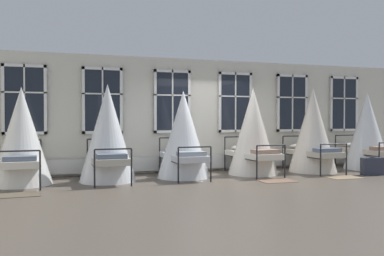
% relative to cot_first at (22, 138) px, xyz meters
% --- Properties ---
extents(ground, '(25.93, 25.93, 0.00)m').
position_rel_cot_first_xyz_m(ground, '(4.58, -0.34, -1.02)').
color(ground, brown).
extents(back_wall_with_windows, '(13.97, 0.10, 3.04)m').
position_rel_cot_first_xyz_m(back_wall_with_windows, '(4.58, 1.11, 0.50)').
color(back_wall_with_windows, beige).
rests_on(back_wall_with_windows, ground).
extents(window_bank, '(10.15, 0.10, 2.65)m').
position_rel_cot_first_xyz_m(window_bank, '(4.58, 0.99, 0.03)').
color(window_bank, black).
rests_on(window_bank, ground).
extents(cot_first, '(1.28, 1.84, 2.11)m').
position_rel_cot_first_xyz_m(cot_first, '(0.00, 0.00, 0.00)').
color(cot_first, black).
rests_on(cot_first, ground).
extents(cot_second, '(1.28, 1.83, 2.22)m').
position_rel_cot_first_xyz_m(cot_second, '(1.82, -0.07, 0.05)').
color(cot_second, black).
rests_on(cot_second, ground).
extents(cot_third, '(1.28, 1.84, 2.11)m').
position_rel_cot_first_xyz_m(cot_third, '(3.65, -0.01, -0.00)').
color(cot_third, black).
rests_on(cot_third, ground).
extents(cot_fourth, '(1.28, 1.85, 2.22)m').
position_rel_cot_first_xyz_m(cot_fourth, '(5.53, -0.01, 0.05)').
color(cot_fourth, black).
rests_on(cot_fourth, ground).
extents(cot_fifth, '(1.28, 1.83, 2.26)m').
position_rel_cot_first_xyz_m(cot_fifth, '(7.29, -0.06, 0.07)').
color(cot_fifth, black).
rests_on(cot_fifth, ground).
extents(cot_sixth, '(1.28, 1.83, 2.17)m').
position_rel_cot_first_xyz_m(cot_sixth, '(9.13, -0.02, 0.03)').
color(cot_sixth, black).
rests_on(cot_sixth, ground).
extents(rug_first, '(0.82, 0.59, 0.01)m').
position_rel_cot_first_xyz_m(rug_first, '(0.01, -1.31, -1.01)').
color(rug_first, brown).
rests_on(rug_first, ground).
extents(rug_fourth, '(0.82, 0.59, 0.01)m').
position_rel_cot_first_xyz_m(rug_fourth, '(5.49, -1.31, -1.01)').
color(rug_fourth, brown).
rests_on(rug_fourth, ground).
extents(rug_fifth, '(0.82, 0.59, 0.01)m').
position_rel_cot_first_xyz_m(rug_fifth, '(7.32, -1.31, -1.01)').
color(rug_fifth, '#8E7A5B').
rests_on(rug_fifth, ground).
extents(suitcase_dark, '(0.59, 0.30, 0.47)m').
position_rel_cot_first_xyz_m(suitcase_dark, '(8.32, -1.14, -0.80)').
color(suitcase_dark, '#2D3342').
rests_on(suitcase_dark, ground).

